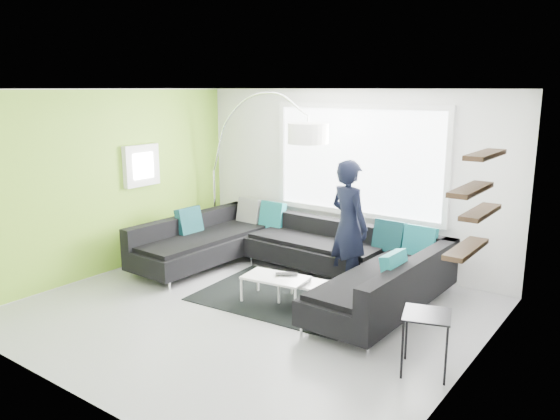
% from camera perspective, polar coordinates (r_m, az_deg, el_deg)
% --- Properties ---
extents(ground, '(5.50, 5.50, 0.00)m').
position_cam_1_polar(ground, '(7.18, -3.24, -10.45)').
color(ground, gray).
rests_on(ground, ground).
extents(room_shell, '(5.54, 5.04, 2.82)m').
position_cam_1_polar(room_shell, '(6.81, -2.09, 4.17)').
color(room_shell, silver).
rests_on(room_shell, ground).
extents(sectional_sofa, '(4.25, 2.71, 0.90)m').
position_cam_1_polar(sectional_sofa, '(7.92, 0.42, -5.11)').
color(sectional_sofa, black).
rests_on(sectional_sofa, ground).
extents(rug, '(2.47, 1.88, 0.01)m').
position_cam_1_polar(rug, '(7.60, 0.80, -9.03)').
color(rug, black).
rests_on(rug, ground).
extents(coffee_table, '(1.17, 0.78, 0.36)m').
position_cam_1_polar(coffee_table, '(7.34, 1.19, -8.38)').
color(coffee_table, white).
rests_on(coffee_table, ground).
extents(arc_lamp, '(2.77, 1.62, 2.76)m').
position_cam_1_polar(arc_lamp, '(9.79, -6.96, 4.14)').
color(arc_lamp, silver).
rests_on(arc_lamp, ground).
extents(side_table, '(0.57, 0.57, 0.63)m').
position_cam_1_polar(side_table, '(5.81, 14.95, -13.27)').
color(side_table, black).
rests_on(side_table, ground).
extents(person, '(0.97, 0.89, 1.86)m').
position_cam_1_polar(person, '(7.67, 7.20, -1.65)').
color(person, black).
rests_on(person, ground).
extents(laptop, '(0.48, 0.48, 0.02)m').
position_cam_1_polar(laptop, '(7.32, 0.71, -6.85)').
color(laptop, black).
rests_on(laptop, coffee_table).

